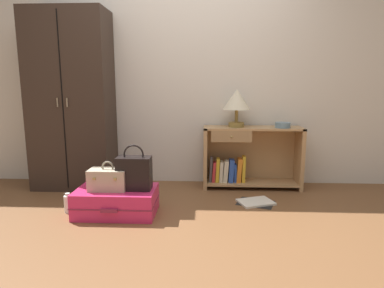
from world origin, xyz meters
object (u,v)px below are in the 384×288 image
object	(u,v)px
table_lamp	(237,101)
bottle	(68,204)
bookshelf	(247,158)
suitcase_large	(117,201)
wardrobe	(72,101)
open_book_on_floor	(256,202)
handbag	(134,173)
bowl	(283,125)
train_case	(108,179)

from	to	relation	value
table_lamp	bottle	distance (m)	1.97
bookshelf	suitcase_large	distance (m)	1.52
wardrobe	open_book_on_floor	world-z (taller)	wardrobe
suitcase_large	handbag	size ratio (longest dim) A/B	1.77
bowl	open_book_on_floor	xyz separation A→B (m)	(-0.33, -0.48, -0.70)
bowl	train_case	size ratio (longest dim) A/B	0.50
suitcase_large	handbag	distance (m)	0.31
train_case	bookshelf	bearing A→B (deg)	34.19
table_lamp	bottle	world-z (taller)	table_lamp
handbag	train_case	bearing A→B (deg)	-174.56
wardrobe	handbag	bearing A→B (deg)	-43.10
table_lamp	wardrobe	bearing A→B (deg)	-178.09
bookshelf	bottle	world-z (taller)	bookshelf
bottle	open_book_on_floor	size ratio (longest dim) A/B	0.44
bookshelf	wardrobe	bearing A→B (deg)	-177.85
wardrobe	suitcase_large	world-z (taller)	wardrobe
train_case	open_book_on_floor	world-z (taller)	train_case
handbag	bottle	world-z (taller)	handbag
bookshelf	suitcase_large	world-z (taller)	bookshelf
bookshelf	bottle	bearing A→B (deg)	-153.11
table_lamp	bookshelf	bearing A→B (deg)	5.63
bookshelf	open_book_on_floor	bearing A→B (deg)	-86.15
train_case	wardrobe	bearing A→B (deg)	127.31
table_lamp	handbag	bearing A→B (deg)	-138.17
bottle	open_book_on_floor	world-z (taller)	bottle
wardrobe	suitcase_large	bearing A→B (deg)	-49.36
bottle	open_book_on_floor	distance (m)	1.74
train_case	bottle	size ratio (longest dim) A/B	1.82
bookshelf	table_lamp	xyz separation A→B (m)	(-0.12, -0.01, 0.62)
bottle	wardrobe	bearing A→B (deg)	106.57
train_case	bottle	distance (m)	0.45
bookshelf	handbag	xyz separation A→B (m)	(-1.07, -0.86, 0.05)
handbag	open_book_on_floor	size ratio (longest dim) A/B	0.98
bottle	table_lamp	bearing A→B (deg)	28.37
wardrobe	bottle	world-z (taller)	wardrobe
open_book_on_floor	bowl	bearing A→B (deg)	55.33
wardrobe	train_case	size ratio (longest dim) A/B	5.87
table_lamp	train_case	xyz separation A→B (m)	(-1.17, -0.87, -0.63)
bookshelf	handbag	distance (m)	1.37
wardrobe	bookshelf	bearing A→B (deg)	2.15
bookshelf	bowl	bearing A→B (deg)	-8.63
bowl	suitcase_large	world-z (taller)	bowl
table_lamp	open_book_on_floor	distance (m)	1.09
table_lamp	open_book_on_floor	size ratio (longest dim) A/B	1.00
bottle	open_book_on_floor	xyz separation A→B (m)	(1.71, 0.32, -0.07)
suitcase_large	bottle	xyz separation A→B (m)	(-0.44, 0.01, -0.03)
suitcase_large	table_lamp	bearing A→B (deg)	37.35
bowl	table_lamp	bearing A→B (deg)	174.97
train_case	handbag	world-z (taller)	handbag
bowl	bookshelf	bearing A→B (deg)	171.37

